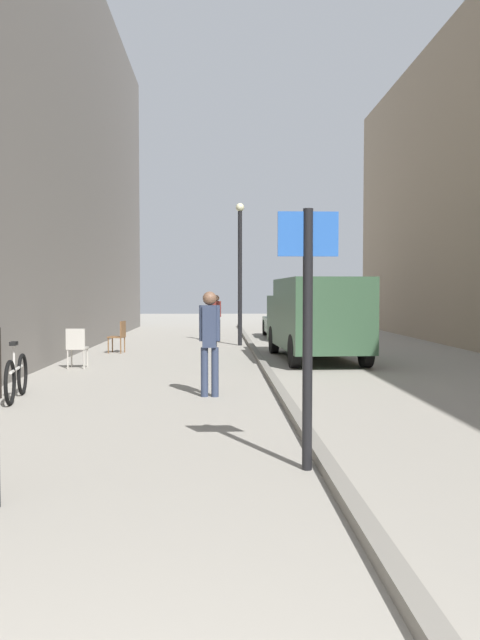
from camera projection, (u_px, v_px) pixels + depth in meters
ground_plane at (194, 377)px, 13.26m from camera, size 80.00×80.00×0.00m
kerb_strip at (269, 373)px, 13.32m from camera, size 0.16×40.00×0.12m
pedestrian_main_foreground at (210, 336)px, 10.66m from camera, size 0.36×0.23×1.79m
pedestrian_far_crossing at (216, 315)px, 22.69m from camera, size 0.34×0.22×1.69m
delivery_van at (316, 316)px, 16.55m from camera, size 2.15×5.27×2.14m
parked_car at (289, 320)px, 24.70m from camera, size 1.85×4.21×1.45m
street_sign_post at (308, 316)px, 6.23m from camera, size 0.60×0.10×2.60m
lamp_post at (240, 264)px, 21.04m from camera, size 0.28×0.28×4.76m
bicycle_leaning at (16, 377)px, 10.38m from camera, size 0.28×1.76×0.98m
cafe_chair_near_window at (77, 345)px, 14.68m from camera, size 0.45×0.45×0.94m
cafe_chair_by_doorway at (119, 334)px, 18.49m from camera, size 0.50×0.50×0.94m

